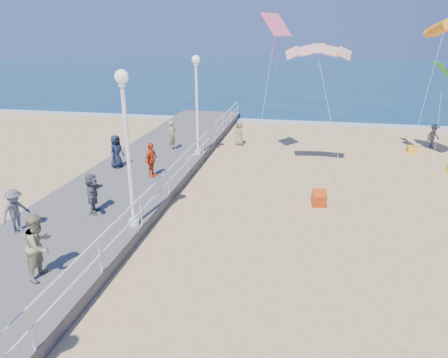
% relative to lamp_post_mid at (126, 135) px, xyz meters
% --- Properties ---
extents(ground, '(160.00, 160.00, 0.00)m').
position_rel_lamp_post_mid_xyz_m(ground, '(5.35, 0.00, -3.66)').
color(ground, '#D9B172').
rests_on(ground, ground).
extents(ocean, '(160.00, 90.00, 0.05)m').
position_rel_lamp_post_mid_xyz_m(ocean, '(5.35, 65.00, -3.65)').
color(ocean, '#0C334D').
rests_on(ocean, ground).
extents(surf_line, '(160.00, 1.20, 0.04)m').
position_rel_lamp_post_mid_xyz_m(surf_line, '(5.35, 20.50, -3.63)').
color(surf_line, white).
rests_on(surf_line, ground).
extents(boardwalk, '(5.00, 44.00, 0.40)m').
position_rel_lamp_post_mid_xyz_m(boardwalk, '(-2.15, 0.00, -3.46)').
color(boardwalk, slate).
rests_on(boardwalk, ground).
extents(railing, '(0.05, 42.00, 0.55)m').
position_rel_lamp_post_mid_xyz_m(railing, '(0.30, 0.00, -2.41)').
color(railing, white).
rests_on(railing, boardwalk).
extents(lamp_post_mid, '(0.44, 0.44, 5.32)m').
position_rel_lamp_post_mid_xyz_m(lamp_post_mid, '(0.00, 0.00, 0.00)').
color(lamp_post_mid, white).
rests_on(lamp_post_mid, boardwalk).
extents(lamp_post_far, '(0.44, 0.44, 5.32)m').
position_rel_lamp_post_mid_xyz_m(lamp_post_far, '(0.00, 9.00, 0.00)').
color(lamp_post_far, white).
rests_on(lamp_post_far, boardwalk).
extents(spectator_1, '(0.71, 0.91, 1.88)m').
position_rel_lamp_post_mid_xyz_m(spectator_1, '(-1.20, -3.44, -2.32)').
color(spectator_1, '#9A8F6A').
rests_on(spectator_1, boardwalk).
extents(spectator_2, '(0.83, 1.11, 1.53)m').
position_rel_lamp_post_mid_xyz_m(spectator_2, '(-3.65, -1.23, -2.49)').
color(spectator_2, '#57575C').
rests_on(spectator_2, boardwalk).
extents(spectator_3, '(0.56, 1.02, 1.65)m').
position_rel_lamp_post_mid_xyz_m(spectator_3, '(-1.19, 4.93, -2.44)').
color(spectator_3, '#DF441B').
rests_on(spectator_3, boardwalk).
extents(spectator_4, '(0.74, 0.93, 1.66)m').
position_rel_lamp_post_mid_xyz_m(spectator_4, '(-3.39, 5.91, -2.43)').
color(spectator_4, '#161F31').
rests_on(spectator_4, boardwalk).
extents(spectator_5, '(0.77, 1.51, 1.55)m').
position_rel_lamp_post_mid_xyz_m(spectator_5, '(-1.87, 0.68, -2.48)').
color(spectator_5, '#55555A').
rests_on(spectator_5, boardwalk).
extents(spectator_6, '(0.54, 0.70, 1.69)m').
position_rel_lamp_post_mid_xyz_m(spectator_6, '(-1.65, 9.53, -2.42)').
color(spectator_6, tan).
rests_on(spectator_6, boardwalk).
extents(beach_walker_a, '(1.11, 1.02, 1.50)m').
position_rel_lamp_post_mid_xyz_m(beach_walker_a, '(13.72, 14.43, -2.91)').
color(beach_walker_a, '#58585D').
rests_on(beach_walker_a, ground).
extents(beach_walker_c, '(0.90, 0.86, 1.55)m').
position_rel_lamp_post_mid_xyz_m(beach_walker_c, '(1.75, 12.73, -2.89)').
color(beach_walker_c, gray).
rests_on(beach_walker_c, ground).
extents(box_kite, '(0.64, 0.78, 0.74)m').
position_rel_lamp_post_mid_xyz_m(box_kite, '(6.49, 3.79, -3.36)').
color(box_kite, red).
rests_on(box_kite, ground).
extents(beach_chair_right, '(0.55, 0.55, 0.40)m').
position_rel_lamp_post_mid_xyz_m(beach_chair_right, '(12.25, 13.06, -3.46)').
color(beach_chair_right, gold).
rests_on(beach_chair_right, ground).
extents(kite_parafoil, '(3.02, 0.94, 0.65)m').
position_rel_lamp_post_mid_xyz_m(kite_parafoil, '(6.12, 7.62, 2.46)').
color(kite_parafoil, red).
extents(kite_windsock, '(1.00, 2.63, 1.07)m').
position_rel_lamp_post_mid_xyz_m(kite_windsock, '(11.86, 10.25, 3.35)').
color(kite_windsock, orange).
extents(kite_diamond_pink, '(1.60, 1.73, 1.09)m').
position_rel_lamp_post_mid_xyz_m(kite_diamond_pink, '(4.04, 9.50, 3.51)').
color(kite_diamond_pink, '#EC5777').
extents(kite_diamond_green, '(1.02, 1.36, 0.93)m').
position_rel_lamp_post_mid_xyz_m(kite_diamond_green, '(13.03, 12.45, 1.20)').
color(kite_diamond_green, green).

